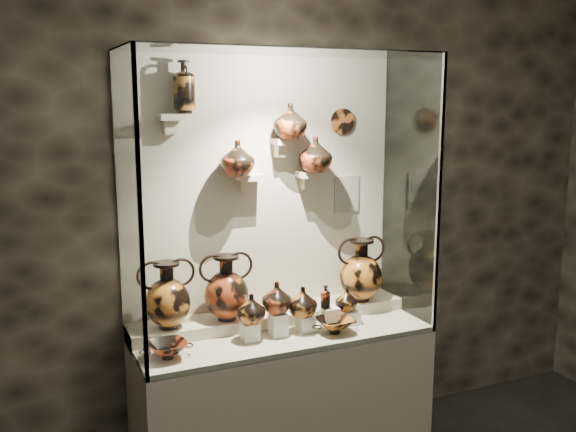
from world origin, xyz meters
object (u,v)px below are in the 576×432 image
at_px(amphora_left, 167,295).
at_px(kylix_left, 167,348).
at_px(amphora_mid, 226,287).
at_px(lekythos_small, 325,296).
at_px(jug_c, 302,302).
at_px(ovoid_vase_b, 290,121).
at_px(jug_b, 277,298).
at_px(lekythos_tall, 184,83).
at_px(jug_a, 251,309).
at_px(ovoid_vase_a, 238,158).
at_px(kylix_right, 334,324).
at_px(jug_e, 346,299).
at_px(ovoid_vase_c, 315,154).
at_px(amphora_right, 361,270).

distance_m(amphora_left, kylix_left, 0.33).
height_order(amphora_mid, lekythos_small, amphora_mid).
bearing_deg(jug_c, ovoid_vase_b, 74.38).
bearing_deg(amphora_left, jug_b, -28.60).
relative_size(lekythos_small, lekythos_tall, 0.48).
bearing_deg(amphora_mid, jug_a, -90.01).
distance_m(amphora_mid, ovoid_vase_b, 1.02).
xyz_separation_m(kylix_left, ovoid_vase_a, (0.51, 0.31, 0.94)).
xyz_separation_m(jug_c, ovoid_vase_b, (0.03, 0.24, 1.01)).
relative_size(jug_b, kylix_right, 0.67).
xyz_separation_m(jug_a, ovoid_vase_b, (0.35, 0.25, 1.01)).
bearing_deg(jug_b, lekythos_small, -9.74).
xyz_separation_m(jug_e, ovoid_vase_c, (-0.10, 0.22, 0.84)).
height_order(amphora_left, kylix_left, amphora_left).
bearing_deg(amphora_mid, amphora_right, -21.73).
xyz_separation_m(amphora_mid, lekythos_small, (0.54, -0.19, -0.06)).
bearing_deg(amphora_left, lekythos_small, -24.31).
distance_m(jug_a, ovoid_vase_c, 0.99).
xyz_separation_m(amphora_left, ovoid_vase_a, (0.44, 0.05, 0.73)).
relative_size(amphora_mid, lekythos_tall, 1.18).
bearing_deg(jug_b, jug_e, -5.94).
height_order(jug_b, kylix_right, jug_b).
height_order(jug_c, lekythos_small, lekythos_small).
distance_m(jug_e, ovoid_vase_b, 1.10).
bearing_deg(amphora_mid, ovoid_vase_a, 8.08).
relative_size(amphora_left, lekythos_tall, 1.17).
xyz_separation_m(amphora_mid, ovoid_vase_b, (0.42, 0.05, 0.93)).
bearing_deg(amphora_mid, jug_b, -57.34).
distance_m(kylix_left, ovoid_vase_b, 1.44).
xyz_separation_m(jug_c, kylix_left, (-0.80, -0.06, -0.13)).
bearing_deg(ovoid_vase_a, jug_c, -23.32).
height_order(jug_e, kylix_right, jug_e).
height_order(lekythos_tall, ovoid_vase_c, lekythos_tall).
bearing_deg(ovoid_vase_a, ovoid_vase_b, 16.54).
bearing_deg(ovoid_vase_c, lekythos_small, -82.95).
height_order(jug_b, kylix_left, jug_b).
xyz_separation_m(amphora_right, kylix_left, (-1.29, -0.25, -0.22)).
bearing_deg(jug_a, lekythos_tall, 143.09).
bearing_deg(amphora_right, ovoid_vase_b, 170.23).
bearing_deg(jug_c, amphora_mid, 145.71).
height_order(jug_b, lekythos_tall, lekythos_tall).
xyz_separation_m(amphora_mid, jug_b, (0.24, -0.17, -0.04)).
relative_size(jug_c, ovoid_vase_c, 0.83).
bearing_deg(ovoid_vase_b, amphora_right, -6.34).
height_order(jug_a, kylix_right, jug_a).
bearing_deg(ovoid_vase_a, amphora_right, 12.32).
relative_size(lekythos_small, ovoid_vase_c, 0.74).
bearing_deg(lekythos_small, jug_c, 157.02).
height_order(amphora_right, ovoid_vase_b, ovoid_vase_b).
height_order(amphora_mid, kylix_right, amphora_mid).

